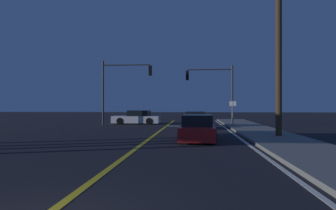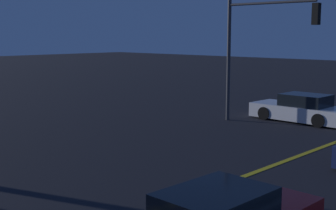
{
  "view_description": "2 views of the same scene",
  "coord_description": "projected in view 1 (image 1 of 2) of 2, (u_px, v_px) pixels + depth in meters",
  "views": [
    {
      "loc": [
        2.45,
        -4.4,
        1.83
      ],
      "look_at": [
        0.27,
        21.28,
        1.87
      ],
      "focal_mm": 33.23,
      "sensor_mm": 36.0,
      "label": 1
    },
    {
      "loc": [
        7.74,
        5.17,
        4.18
      ],
      "look_at": [
        -1.23,
        14.56,
        2.24
      ],
      "focal_mm": 50.59,
      "sensor_mm": 36.0,
      "label": 2
    }
  ],
  "objects": [
    {
      "name": "lane_line_edge_right",
      "position": [
        242.0,
        140.0,
        16.35
      ],
      "size": [
        0.16,
        41.55,
        0.01
      ],
      "primitive_type": "cube",
      "color": "silver",
      "rests_on": "ground"
    },
    {
      "name": "car_lead_oncoming_red",
      "position": [
        197.0,
        129.0,
        16.35
      ],
      "size": [
        1.93,
        4.61,
        1.34
      ],
      "rotation": [
        0.0,
        0.0,
        -0.02
      ],
      "color": "maroon",
      "rests_on": "ground"
    },
    {
      "name": "street_sign_corner",
      "position": [
        233.0,
        109.0,
        26.48
      ],
      "size": [
        0.56,
        0.1,
        2.23
      ],
      "color": "slate",
      "rests_on": "ground"
    },
    {
      "name": "car_far_approaching_white",
      "position": [
        137.0,
        118.0,
        30.8
      ],
      "size": [
        4.71,
        2.04,
        1.34
      ],
      "rotation": [
        0.0,
        0.0,
        1.56
      ],
      "color": "silver",
      "rests_on": "ground"
    },
    {
      "name": "lane_line_center",
      "position": [
        149.0,
        139.0,
        16.77
      ],
      "size": [
        0.2,
        41.55,
        0.01
      ],
      "primitive_type": "cube",
      "color": "gold",
      "rests_on": "ground"
    },
    {
      "name": "traffic_signal_far_left",
      "position": [
        121.0,
        82.0,
        28.73
      ],
      "size": [
        4.67,
        0.28,
        5.98
      ],
      "color": "#38383D",
      "rests_on": "ground"
    },
    {
      "name": "stop_bar",
      "position": [
        196.0,
        126.0,
        27.24
      ],
      "size": [
        5.22,
        0.5,
        0.01
      ],
      "primitive_type": "cube",
      "color": "silver",
      "rests_on": "ground"
    },
    {
      "name": "utility_pole_right",
      "position": [
        279.0,
        37.0,
        17.23
      ],
      "size": [
        1.8,
        0.34,
        10.89
      ],
      "color": "#42301E",
      "rests_on": "ground"
    },
    {
      "name": "traffic_signal_near_right",
      "position": [
        215.0,
        85.0,
        29.38
      ],
      "size": [
        4.46,
        0.28,
        5.64
      ],
      "rotation": [
        0.0,
        0.0,
        3.14
      ],
      "color": "#38383D",
      "rests_on": "ground"
    },
    {
      "name": "sidewalk_right",
      "position": [
        278.0,
        139.0,
        16.2
      ],
      "size": [
        3.2,
        44.0,
        0.15
      ],
      "primitive_type": "cube",
      "color": "slate",
      "rests_on": "ground"
    },
    {
      "name": "car_side_waiting_navy",
      "position": [
        196.0,
        121.0,
        25.39
      ],
      "size": [
        1.97,
        4.71,
        1.34
      ],
      "rotation": [
        0.0,
        0.0,
        -0.04
      ],
      "color": "navy",
      "rests_on": "ground"
    }
  ]
}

